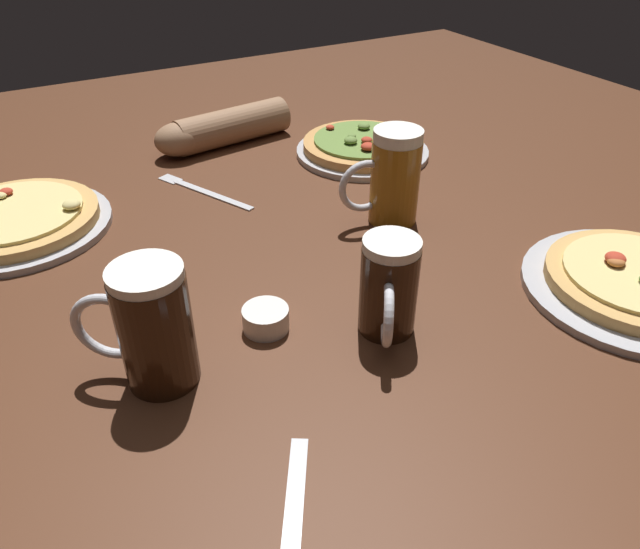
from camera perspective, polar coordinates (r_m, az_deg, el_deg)
ground_plane at (r=0.89m, az=0.00°, el=-1.86°), size 2.40×2.40×0.03m
pizza_plate_near at (r=0.97m, az=27.75°, el=-0.67°), size 0.32×0.32×0.05m
pizza_plate_far at (r=1.30m, az=4.04°, el=11.97°), size 0.28×0.28×0.05m
pizza_plate_side at (r=1.13m, az=-26.85°, el=4.58°), size 0.31×0.31×0.05m
beer_mug_dark at (r=0.71m, az=-15.68°, el=-4.79°), size 0.13×0.11×0.16m
beer_mug_amber at (r=0.77m, az=6.54°, el=-1.32°), size 0.09×0.12×0.14m
beer_mug_pale at (r=1.02m, az=6.89°, el=9.10°), size 0.14×0.08×0.16m
ramekin_sauce at (r=0.80m, az=-5.16°, el=-4.20°), size 0.06×0.06×0.03m
fork_left at (r=1.16m, az=-11.07°, el=7.83°), size 0.11×0.22×0.01m
knife_right at (r=0.60m, az=-2.72°, el=-23.71°), size 0.14×0.20×0.01m
diner_arm at (r=1.35m, az=-9.61°, el=13.41°), size 0.31×0.11×0.08m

